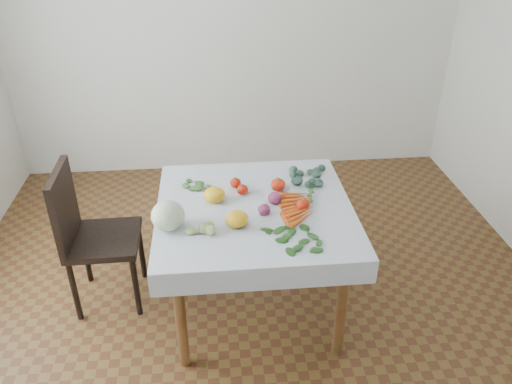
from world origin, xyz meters
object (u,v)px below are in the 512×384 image
heirloom_back (214,195)px  carrot_bunch (297,206)px  table (255,221)px  chair (87,229)px  cabbage (168,216)px

heirloom_back → carrot_bunch: heirloom_back is taller
table → carrot_bunch: 0.27m
table → heirloom_back: size_ratio=7.88×
table → heirloom_back: heirloom_back is taller
chair → cabbage: (0.54, -0.35, 0.29)m
carrot_bunch → chair: bearing=170.3°
heirloom_back → cabbage: bearing=-134.3°
table → chair: bearing=170.6°
chair → carrot_bunch: chair is taller
cabbage → carrot_bunch: (0.72, 0.13, -0.06)m
table → heirloom_back: bearing=161.0°
heirloom_back → carrot_bunch: 0.49m
cabbage → carrot_bunch: bearing=10.4°
table → heirloom_back: 0.28m
table → cabbage: (-0.48, -0.18, 0.18)m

